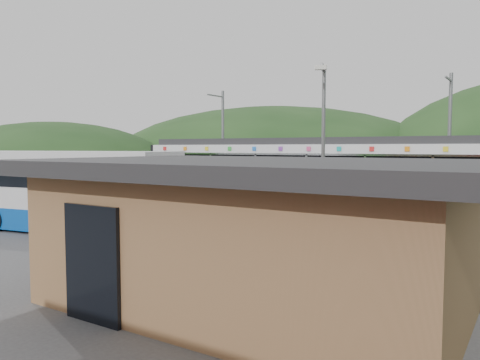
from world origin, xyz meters
The scene contains 10 objects.
ground centered at (0.00, 0.00, 0.00)m, with size 120.00×120.00×0.00m, color #4C4C4F.
hills centered at (6.19, 5.29, 0.00)m, with size 146.00×149.00×26.00m.
platform centered at (0.00, 3.30, 0.15)m, with size 26.00×3.20×0.30m, color #9E9E99.
yellow_line centered at (0.00, 2.00, 0.30)m, with size 26.00×0.10×0.01m, color yellow.
train centered at (0.50, 6.00, 2.06)m, with size 20.44×3.01×3.74m.
catenary_mast_west centered at (-7.00, 8.56, 3.65)m, with size 0.18×1.80×7.00m.
catenary_mast_east centered at (7.00, 8.56, 3.65)m, with size 0.18×1.80×7.00m.
station_shelter centered at (6.00, -9.01, 1.55)m, with size 9.20×6.20×3.00m.
bus centered at (-5.74, -5.77, 1.50)m, with size 11.66×4.53×3.10m.
lamp_post centered at (4.98, -3.12, 3.49)m, with size 0.39×1.07×5.83m.
Camera 1 is at (10.87, -17.22, 3.25)m, focal length 35.00 mm.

